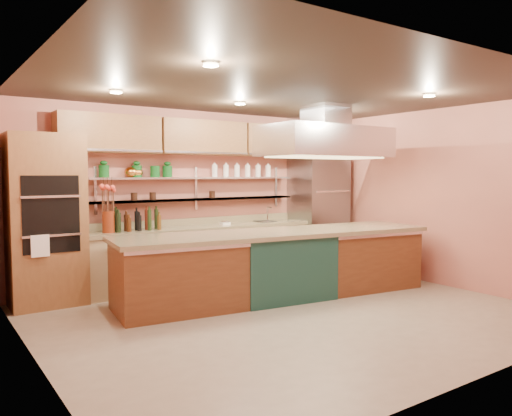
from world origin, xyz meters
TOP-DOWN VIEW (x-y plane):
  - floor at (0.00, 0.00)m, footprint 6.00×5.00m
  - ceiling at (0.00, 0.00)m, footprint 6.00×5.00m
  - wall_back at (0.00, 2.50)m, footprint 6.00×0.04m
  - wall_front at (0.00, -2.50)m, footprint 6.00×0.04m
  - wall_left at (-3.00, 0.00)m, footprint 0.04×5.00m
  - wall_right at (3.00, 0.00)m, footprint 0.04×5.00m
  - oven_stack at (-2.45, 2.18)m, footprint 0.95×0.64m
  - refrigerator at (2.35, 2.14)m, footprint 0.95×0.72m
  - back_counter at (-0.05, 2.20)m, footprint 3.84×0.64m
  - wall_shelf_lower at (-0.05, 2.37)m, footprint 3.60×0.26m
  - wall_shelf_upper at (-0.05, 2.37)m, footprint 3.60×0.26m
  - upper_cabinets at (0.00, 2.32)m, footprint 4.60×0.36m
  - range_hood at (1.27, 0.78)m, footprint 2.00×1.00m
  - ceiling_downlights at (0.00, 0.20)m, footprint 4.00×2.80m
  - island at (0.37, 0.78)m, footprint 4.66×1.58m
  - flower_vase at (-1.62, 2.15)m, footprint 0.23×0.23m
  - oil_bottle_cluster at (-1.18, 2.15)m, footprint 0.77×0.50m
  - kitchen_scale at (0.32, 2.15)m, footprint 0.17×0.15m
  - bar_faucet at (1.25, 2.25)m, footprint 0.04×0.04m
  - copper_kettle at (-1.19, 2.37)m, footprint 0.22×0.22m
  - green_canister at (-0.81, 2.37)m, footprint 0.18×0.18m

SIDE VIEW (x-z plane):
  - floor at x=0.00m, z-range -0.02..0.00m
  - back_counter at x=-0.05m, z-range 0.00..0.93m
  - island at x=0.37m, z-range 0.00..0.95m
  - kitchen_scale at x=0.32m, z-range 0.93..1.01m
  - refrigerator at x=2.35m, z-range 0.00..2.10m
  - oil_bottle_cluster at x=-1.18m, z-range 0.93..1.17m
  - bar_faucet at x=1.25m, z-range 0.93..1.18m
  - flower_vase at x=-1.62m, z-range 0.93..1.24m
  - oven_stack at x=-2.45m, z-range 0.00..2.30m
  - wall_shelf_lower at x=-0.05m, z-range 1.34..1.36m
  - wall_back at x=0.00m, z-range 0.00..2.80m
  - wall_front at x=0.00m, z-range 0.00..2.80m
  - wall_left at x=-3.00m, z-range 0.00..2.80m
  - wall_right at x=3.00m, z-range 0.00..2.80m
  - wall_shelf_upper at x=-0.05m, z-range 1.69..1.71m
  - copper_kettle at x=-1.19m, z-range 1.71..1.87m
  - green_canister at x=-0.81m, z-range 1.71..1.89m
  - range_hood at x=1.27m, z-range 2.02..2.48m
  - upper_cabinets at x=0.00m, z-range 2.08..2.62m
  - ceiling_downlights at x=0.00m, z-range 2.76..2.78m
  - ceiling at x=0.00m, z-range 2.79..2.81m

